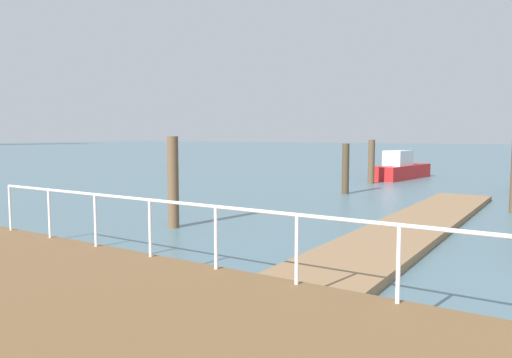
% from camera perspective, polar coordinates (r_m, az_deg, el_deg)
% --- Properties ---
extents(ground_plane, '(300.00, 300.00, 0.00)m').
position_cam_1_polar(ground_plane, '(16.08, -20.32, -4.56)').
color(ground_plane, slate).
extents(floating_dock, '(15.54, 2.00, 0.18)m').
position_cam_1_polar(floating_dock, '(14.38, 18.17, -5.25)').
color(floating_dock, '#93704C').
rests_on(floating_dock, ground_plane).
extents(dock_piling_0, '(0.32, 0.32, 2.26)m').
position_cam_1_polar(dock_piling_0, '(22.06, 10.49, 1.19)').
color(dock_piling_0, '#473826').
rests_on(dock_piling_0, ground_plane).
extents(dock_piling_2, '(0.35, 0.35, 2.39)m').
position_cam_1_polar(dock_piling_2, '(27.17, 13.42, 2.00)').
color(dock_piling_2, brown).
rests_on(dock_piling_2, ground_plane).
extents(dock_piling_5, '(0.31, 0.31, 2.60)m').
position_cam_1_polar(dock_piling_5, '(13.91, -9.73, -0.38)').
color(dock_piling_5, brown).
rests_on(dock_piling_5, ground_plane).
extents(moored_boat_2, '(5.51, 2.15, 1.72)m').
position_cam_1_polar(moored_boat_2, '(30.56, 16.71, 1.17)').
color(moored_boat_2, red).
rests_on(moored_boat_2, ground_plane).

